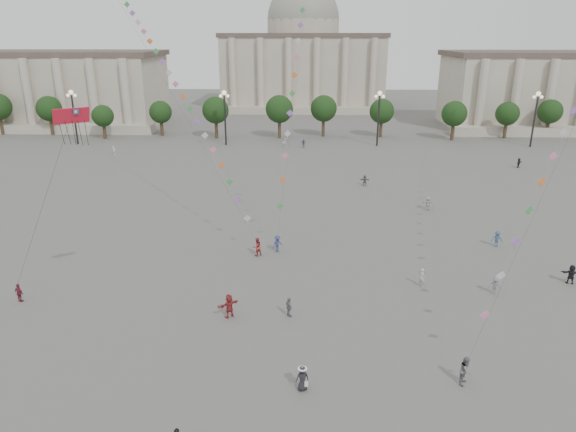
{
  "coord_description": "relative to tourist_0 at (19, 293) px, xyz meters",
  "views": [
    {
      "loc": [
        0.48,
        -30.88,
        20.89
      ],
      "look_at": [
        -0.84,
        12.0,
        5.65
      ],
      "focal_mm": 32.0,
      "sensor_mm": 36.0,
      "label": 1
    }
  ],
  "objects": [
    {
      "name": "tourist_2",
      "position": [
        17.62,
        -1.87,
        0.16
      ],
      "size": [
        1.78,
        1.55,
        1.94
      ],
      "primitive_type": "imported",
      "rotation": [
        0.0,
        0.0,
        3.8
      ],
      "color": "maroon",
      "rests_on": "ground"
    },
    {
      "name": "person_crowd_0",
      "position": [
        23.27,
        61.97,
        -0.01
      ],
      "size": [
        1.01,
        0.59,
        1.62
      ],
      "primitive_type": "imported",
      "rotation": [
        0.0,
        0.0,
        0.21
      ],
      "color": "navy",
      "rests_on": "ground"
    },
    {
      "name": "hat_person",
      "position": [
        23.36,
        -10.44,
        0.07
      ],
      "size": [
        0.94,
        0.74,
        1.69
      ],
      "color": "black",
      "rests_on": "ground"
    },
    {
      "name": "person_crowd_3",
      "position": [
        47.04,
        4.75,
        0.07
      ],
      "size": [
        1.72,
        0.97,
        1.77
      ],
      "primitive_type": "imported",
      "rotation": [
        0.0,
        0.0,
        2.85
      ],
      "color": "black",
      "rests_on": "ground"
    },
    {
      "name": "lamp_post_far_east",
      "position": [
        67.8,
        63.97,
        6.54
      ],
      "size": [
        2.0,
        0.9,
        10.65
      ],
      "color": "#262628",
      "rests_on": "ground"
    },
    {
      "name": "dragon_kite",
      "position": [
        8.51,
        -4.67,
        14.4
      ],
      "size": [
        5.37,
        3.22,
        17.45
      ],
      "color": "red",
      "rests_on": "ground"
    },
    {
      "name": "person_crowd_14",
      "position": [
        43.44,
        12.99,
        0.05
      ],
      "size": [
        1.19,
        0.78,
        1.74
      ],
      "primitive_type": "imported",
      "rotation": [
        0.0,
        0.0,
        6.16
      ],
      "color": "#325071",
      "rests_on": "ground"
    },
    {
      "name": "kite_train_west",
      "position": [
        3.87,
        29.29,
        19.26
      ],
      "size": [
        28.53,
        36.35,
        57.91
      ],
      "color": "#3F3F3F",
      "rests_on": "ground"
    },
    {
      "name": "kite_flyer_2",
      "position": [
        33.62,
        -9.48,
        0.14
      ],
      "size": [
        1.11,
        1.17,
        1.91
      ],
      "primitive_type": "imported",
      "rotation": [
        0.0,
        0.0,
        1.0
      ],
      "color": "slate",
      "rests_on": "ground"
    },
    {
      "name": "lamp_post_mid_east",
      "position": [
        37.8,
        63.97,
        6.54
      ],
      "size": [
        2.0,
        0.9,
        10.65
      ],
      "color": "#262628",
      "rests_on": "ground"
    },
    {
      "name": "person_crowd_4",
      "position": [
        19.71,
        61.97,
        0.12
      ],
      "size": [
        1.14,
        1.81,
        1.86
      ],
      "primitive_type": "imported",
      "rotation": [
        0.0,
        0.0,
        4.34
      ],
      "color": "white",
      "rests_on": "ground"
    },
    {
      "name": "person_crowd_12",
      "position": [
        32.26,
        35.49,
        -0.02
      ],
      "size": [
        1.51,
        0.62,
        1.58
      ],
      "primitive_type": "imported",
      "rotation": [
        0.0,
        0.0,
        3.03
      ],
      "color": "#5B5C60",
      "rests_on": "ground"
    },
    {
      "name": "lamp_post_far_west",
      "position": [
        -22.2,
        63.97,
        6.54
      ],
      "size": [
        2.0,
        0.9,
        10.65
      ],
      "color": "#262628",
      "rests_on": "ground"
    },
    {
      "name": "ground",
      "position": [
        22.8,
        -6.03,
        -0.82
      ],
      "size": [
        360.0,
        360.0,
        0.0
      ],
      "primitive_type": "plane",
      "color": "#5D5A57",
      "rests_on": "ground"
    },
    {
      "name": "person_crowd_9",
      "position": [
        58.93,
        47.06,
        -0.03
      ],
      "size": [
        1.36,
        1.38,
        1.58
      ],
      "primitive_type": "imported",
      "rotation": [
        0.0,
        0.0,
        0.8
      ],
      "color": "black",
      "rests_on": "ground"
    },
    {
      "name": "tourist_3",
      "position": [
        22.28,
        -1.68,
        0.02
      ],
      "size": [
        0.8,
        1.05,
        1.66
      ],
      "primitive_type": "imported",
      "rotation": [
        0.0,
        0.0,
        2.04
      ],
      "color": "slate",
      "rests_on": "ground"
    },
    {
      "name": "lamp_post_mid_west",
      "position": [
        7.8,
        63.97,
        6.54
      ],
      "size": [
        2.0,
        0.9,
        10.65
      ],
      "color": "#262628",
      "rests_on": "ground"
    },
    {
      "name": "person_crowd_6",
      "position": [
        39.64,
        2.59,
        -0.04
      ],
      "size": [
        1.12,
        0.83,
        1.55
      ],
      "primitive_type": "imported",
      "rotation": [
        0.0,
        0.0,
        6.0
      ],
      "color": "slate",
      "rests_on": "ground"
    },
    {
      "name": "kite_flyer_1",
      "position": [
        20.75,
        10.96,
        0.07
      ],
      "size": [
        1.29,
        1.26,
        1.77
      ],
      "primitive_type": "imported",
      "rotation": [
        0.0,
        0.0,
        0.75
      ],
      "color": "navy",
      "rests_on": "ground"
    },
    {
      "name": "tree_row",
      "position": [
        22.8,
        71.97,
        4.58
      ],
      "size": [
        137.12,
        5.12,
        8.0
      ],
      "color": "#382A1C",
      "rests_on": "ground"
    },
    {
      "name": "person_crowd_10",
      "position": [
        -11.37,
        54.39,
        0.04
      ],
      "size": [
        0.47,
        0.66,
        1.7
      ],
      "primitive_type": "imported",
      "rotation": [
        0.0,
        0.0,
        1.68
      ],
      "color": "white",
      "rests_on": "ground"
    },
    {
      "name": "person_crowd_7",
      "position": [
        38.97,
        24.81,
        0.04
      ],
      "size": [
        1.59,
        0.54,
        1.7
      ],
      "primitive_type": "imported",
      "rotation": [
        0.0,
        0.0,
        3.16
      ],
      "color": "silver",
      "rests_on": "ground"
    },
    {
      "name": "hall_central",
      "position": [
        22.8,
        123.19,
        13.42
      ],
      "size": [
        48.3,
        34.3,
        35.5
      ],
      "color": "#ACA390",
      "rests_on": "ground"
    },
    {
      "name": "person_crowd_13",
      "position": [
        33.74,
        3.84,
        0.03
      ],
      "size": [
        0.7,
        0.73,
        1.69
      ],
      "primitive_type": "imported",
      "rotation": [
        0.0,
        0.0,
        2.25
      ],
      "color": "#B3B2AF",
      "rests_on": "ground"
    },
    {
      "name": "kite_flyer_0",
      "position": [
        18.75,
        9.95,
        0.14
      ],
      "size": [
        1.17,
        1.13,
        1.91
      ],
      "primitive_type": "imported",
      "rotation": [
        0.0,
        0.0,
        3.77
      ],
      "color": "#A12D2B",
      "rests_on": "ground"
    },
    {
      "name": "tourist_0",
      "position": [
        0.0,
        0.0,
        0.0
      ],
      "size": [
        1.03,
        0.76,
        1.63
      ],
      "primitive_type": "imported",
      "rotation": [
        0.0,
        0.0,
        2.71
      ],
      "color": "maroon",
      "rests_on": "ground"
    }
  ]
}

